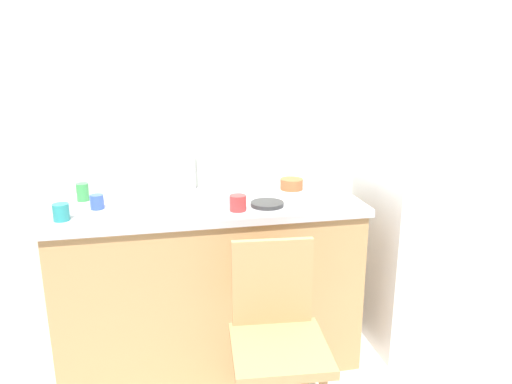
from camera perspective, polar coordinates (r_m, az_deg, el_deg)
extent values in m
cube|color=silver|center=(2.80, -2.24, 8.20)|extent=(4.80, 0.10, 2.56)
cube|color=tan|center=(2.69, -5.55, -11.00)|extent=(1.55, 0.60, 0.88)
cube|color=#B7B7BC|center=(2.51, -5.82, -1.55)|extent=(1.59, 0.64, 0.04)
cylinder|color=#B7B7BC|center=(2.71, -7.53, 2.83)|extent=(0.02, 0.02, 0.25)
cube|color=white|center=(2.94, 19.32, -2.50)|extent=(0.62, 0.63, 1.54)
cylinder|color=tan|center=(2.34, -1.79, -21.53)|extent=(0.04, 0.04, 0.45)
cylinder|color=tan|center=(2.38, 5.92, -20.91)|extent=(0.04, 0.04, 0.45)
cube|color=tan|center=(2.10, 2.85, -18.33)|extent=(0.43, 0.43, 0.04)
cube|color=tan|center=(2.15, 2.08, -10.70)|extent=(0.36, 0.06, 0.40)
cylinder|color=#B25B33|center=(2.73, 4.29, 0.95)|extent=(0.13, 0.13, 0.06)
cylinder|color=#2D2D2D|center=(2.42, 1.35, -1.45)|extent=(0.17, 0.17, 0.02)
cylinder|color=green|center=(2.66, -20.06, -0.01)|extent=(0.06, 0.06, 0.09)
cylinder|color=red|center=(2.33, -2.20, -1.32)|extent=(0.08, 0.08, 0.08)
cylinder|color=teal|center=(2.37, -22.33, -2.25)|extent=(0.07, 0.07, 0.08)
cylinder|color=blue|center=(2.49, -18.52, -1.12)|extent=(0.07, 0.07, 0.07)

